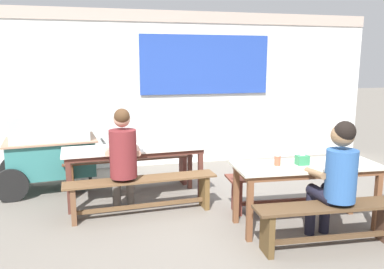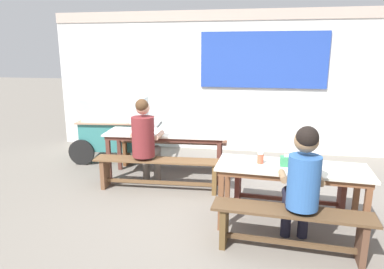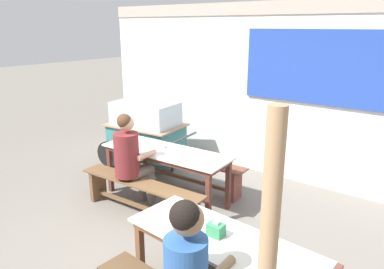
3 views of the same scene
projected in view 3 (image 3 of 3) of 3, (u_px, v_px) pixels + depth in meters
name	position (u px, v px, depth m)	size (l,w,h in m)	color
ground_plane	(173.00, 258.00, 3.90)	(40.00, 40.00, 0.00)	slate
backdrop_wall	(290.00, 90.00, 5.60)	(7.46, 0.23, 2.74)	silver
dining_table_far	(166.00, 156.00, 5.04)	(1.90, 0.73, 0.74)	silver
dining_table_near	(222.00, 247.00, 2.98)	(1.68, 0.71, 0.74)	beige
bench_far_back	(188.00, 168.00, 5.57)	(1.91, 0.40, 0.46)	brown
bench_far_front	(141.00, 193.00, 4.72)	(1.88, 0.41, 0.46)	brown
bench_near_back	(255.00, 254.00, 3.46)	(1.54, 0.41, 0.46)	brown
food_cart	(146.00, 130.00, 6.30)	(1.64, 1.00, 1.15)	teal
person_near_front	(192.00, 268.00, 2.56)	(0.43, 0.55, 1.31)	black
person_left_back_turned	(130.00, 156.00, 4.75)	(0.44, 0.55, 1.33)	#655C56
tissue_box	(216.00, 229.00, 2.97)	(0.13, 0.10, 0.13)	#358855
condiment_jar	(191.00, 216.00, 3.16)	(0.07, 0.07, 0.13)	#E0553D
soup_bowl	(160.00, 146.00, 5.11)	(0.15, 0.15, 0.04)	silver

